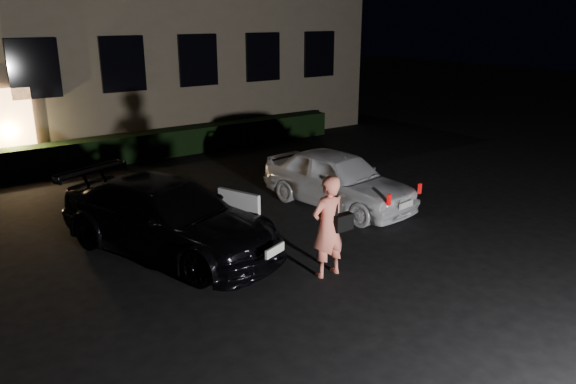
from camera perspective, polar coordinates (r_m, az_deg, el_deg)
ground at (r=10.07m, az=6.71°, el=-9.02°), size 80.00×80.00×0.00m
hedge at (r=18.63m, az=-15.29°, el=4.39°), size 15.00×0.70×0.85m
sedan at (r=11.21m, az=-11.99°, el=-2.51°), size 3.60×5.27×1.42m
hatch at (r=13.62m, az=5.11°, el=1.34°), size 2.20×4.24×1.38m
man at (r=9.90m, az=4.13°, el=-3.50°), size 0.77×0.46×1.86m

